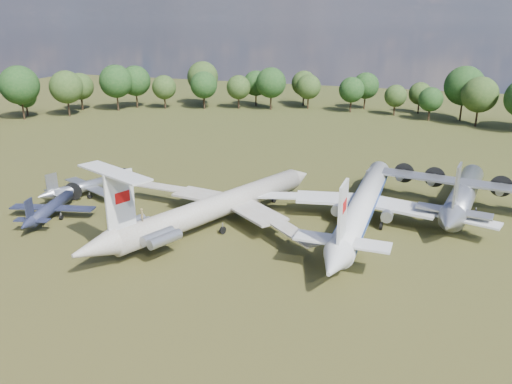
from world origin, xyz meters
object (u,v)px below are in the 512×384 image
at_px(an12_transport, 463,197).
at_px(small_prop_northwest, 86,189).
at_px(tu104_jet, 363,208).
at_px(small_prop_west, 51,211).
at_px(il62_airliner, 218,210).
at_px(person_on_il62, 142,215).

distance_m(an12_transport, small_prop_northwest, 58.18).
relative_size(tu104_jet, small_prop_west, 2.80).
xyz_separation_m(il62_airliner, tu104_jet, (18.48, 7.42, 0.11)).
xyz_separation_m(tu104_jet, small_prop_west, (-41.74, -13.73, -1.10)).
distance_m(tu104_jet, small_prop_northwest, 43.60).
bearing_deg(il62_airliner, an12_transport, 50.76).
relative_size(il62_airliner, tu104_jet, 0.97).
height_order(small_prop_west, small_prop_northwest, small_prop_northwest).
xyz_separation_m(an12_transport, small_prop_northwest, (-56.35, -14.48, -0.90)).
xyz_separation_m(small_prop_west, small_prop_northwest, (-1.65, 9.64, 0.02)).
relative_size(tu104_jet, person_on_il62, 28.70).
bearing_deg(person_on_il62, small_prop_northwest, -0.59).
bearing_deg(an12_transport, person_on_il62, -133.06).
relative_size(an12_transport, person_on_il62, 20.13).
distance_m(tu104_jet, person_on_il62, 29.86).
xyz_separation_m(tu104_jet, an12_transport, (12.95, 10.40, -0.18)).
distance_m(il62_airliner, person_on_il62, 12.68).
bearing_deg(tu104_jet, small_prop_west, -162.26).
bearing_deg(small_prop_west, il62_airliner, -0.17).
relative_size(tu104_jet, an12_transport, 1.43).
bearing_deg(an12_transport, tu104_jet, -133.52).
distance_m(small_prop_west, small_prop_northwest, 9.78).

